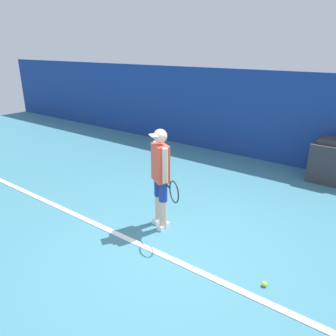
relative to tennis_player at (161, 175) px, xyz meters
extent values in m
plane|color=teal|center=(0.51, -0.56, -0.94)|extent=(24.00, 24.00, 0.00)
cube|color=navy|center=(0.51, 4.36, 0.22)|extent=(24.00, 0.10, 2.32)
cube|color=white|center=(0.51, -0.66, -0.93)|extent=(21.60, 0.10, 0.01)
cylinder|color=beige|center=(-0.11, 0.06, -0.68)|extent=(0.12, 0.12, 0.51)
cylinder|color=navy|center=(-0.11, 0.06, -0.27)|extent=(0.14, 0.14, 0.31)
cube|color=white|center=(-0.11, 0.06, -0.90)|extent=(0.10, 0.24, 0.08)
cylinder|color=beige|center=(0.08, -0.05, -0.68)|extent=(0.12, 0.12, 0.51)
cylinder|color=navy|center=(0.08, -0.05, -0.27)|extent=(0.14, 0.14, 0.31)
cube|color=white|center=(0.08, -0.05, -0.90)|extent=(0.10, 0.24, 0.08)
cube|color=#E54C38|center=(-0.01, 0.01, 0.19)|extent=(0.39, 0.35, 0.61)
sphere|color=beige|center=(-0.01, 0.01, 0.64)|extent=(0.22, 0.22, 0.22)
cube|color=white|center=(-0.06, -0.08, 0.66)|extent=(0.22, 0.19, 0.02)
cylinder|color=beige|center=(-0.18, 0.11, 0.21)|extent=(0.09, 0.09, 0.57)
cylinder|color=beige|center=(0.16, -0.09, 0.21)|extent=(0.09, 0.09, 0.57)
cylinder|color=black|center=(0.24, -0.14, -0.08)|extent=(0.18, 0.13, 0.03)
torus|color=black|center=(0.46, -0.27, -0.08)|extent=(0.30, 0.19, 0.34)
sphere|color=#D1E533|center=(1.99, -0.39, -0.90)|extent=(0.07, 0.07, 0.07)
cube|color=#333338|center=(1.73, 3.87, -0.50)|extent=(0.69, 0.78, 0.87)
cube|color=#333338|center=(1.73, 3.87, -0.01)|extent=(0.48, 0.54, 0.10)
camera|label=1|loc=(3.05, -3.83, 1.95)|focal=35.00mm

